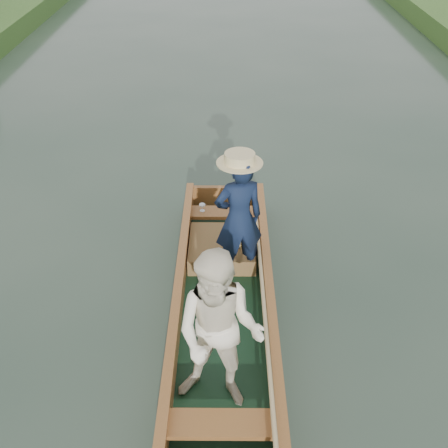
{
  "coord_description": "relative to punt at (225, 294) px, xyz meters",
  "views": [
    {
      "loc": [
        0.04,
        -4.75,
        4.4
      ],
      "look_at": [
        0.0,
        0.6,
        0.95
      ],
      "focal_mm": 45.0,
      "sensor_mm": 36.0,
      "label": 1
    }
  ],
  "objects": [
    {
      "name": "ground",
      "position": [
        -0.02,
        0.2,
        -0.59
      ],
      "size": [
        120.0,
        120.0,
        0.0
      ],
      "primitive_type": "plane",
      "color": "#283D30",
      "rests_on": "ground"
    },
    {
      "name": "punt",
      "position": [
        0.0,
        0.0,
        0.0
      ],
      "size": [
        1.12,
        5.2,
        1.76
      ],
      "color": "black",
      "rests_on": "ground"
    }
  ]
}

